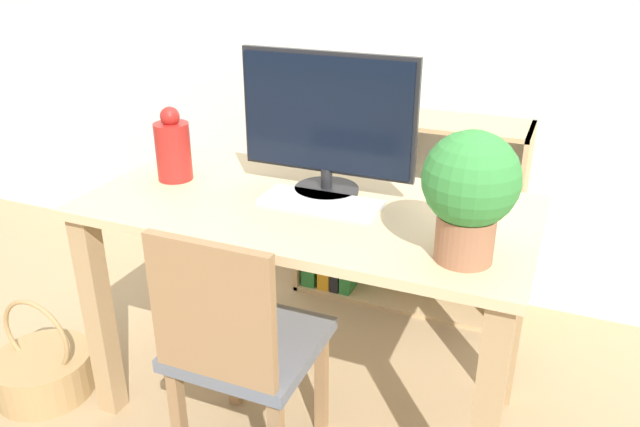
# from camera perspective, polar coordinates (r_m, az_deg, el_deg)

# --- Properties ---
(ground_plane) EXTENTS (10.00, 10.00, 0.00)m
(ground_plane) POSITION_cam_1_polar(r_m,az_deg,el_deg) (2.30, -1.00, -16.82)
(ground_plane) COLOR tan
(desk) EXTENTS (1.35, 0.68, 0.76)m
(desk) POSITION_cam_1_polar(r_m,az_deg,el_deg) (1.95, -1.13, -2.99)
(desk) COLOR #D8BC8C
(desk) RESTS_ON ground_plane
(monitor) EXTENTS (0.55, 0.20, 0.44)m
(monitor) POSITION_cam_1_polar(r_m,az_deg,el_deg) (1.89, 0.66, 8.58)
(monitor) COLOR #232326
(monitor) RESTS_ON desk
(keyboard) EXTENTS (0.36, 0.15, 0.02)m
(keyboard) POSITION_cam_1_polar(r_m,az_deg,el_deg) (1.87, 0.09, 1.03)
(keyboard) COLOR silver
(keyboard) RESTS_ON desk
(vase) EXTENTS (0.11, 0.11, 0.24)m
(vase) POSITION_cam_1_polar(r_m,az_deg,el_deg) (2.10, -13.29, 5.81)
(vase) COLOR #B2231E
(vase) RESTS_ON desk
(potted_plant) EXTENTS (0.24, 0.24, 0.33)m
(potted_plant) POSITION_cam_1_polar(r_m,az_deg,el_deg) (1.53, 13.55, 2.19)
(potted_plant) COLOR #9E6647
(potted_plant) RESTS_ON desk
(chair) EXTENTS (0.40, 0.40, 0.82)m
(chair) POSITION_cam_1_polar(r_m,az_deg,el_deg) (1.82, -7.44, -11.70)
(chair) COLOR slate
(chair) RESTS_ON ground_plane
(bookshelf) EXTENTS (0.94, 0.28, 0.84)m
(bookshelf) POSITION_cam_1_polar(r_m,az_deg,el_deg) (2.74, 4.31, 0.51)
(bookshelf) COLOR tan
(bookshelf) RESTS_ON ground_plane
(basket) EXTENTS (0.34, 0.34, 0.38)m
(basket) POSITION_cam_1_polar(r_m,az_deg,el_deg) (2.50, -23.94, -12.97)
(basket) COLOR tan
(basket) RESTS_ON ground_plane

